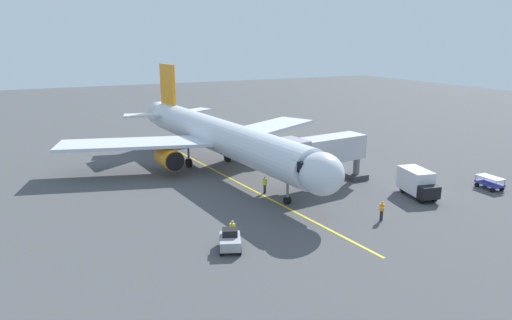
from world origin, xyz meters
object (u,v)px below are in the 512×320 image
Objects in this scene: jet_bridge at (317,152)px; tug_rear_apron at (293,147)px; ground_crew_wing_walker at (265,185)px; ground_crew_loader at (232,231)px; airplane at (218,136)px; box_truck_portside at (418,183)px; baggage_cart_starboard_side at (490,183)px; ground_crew_marshaller at (382,211)px; tug_near_nose at (230,241)px.

jet_bridge reaches higher than tug_rear_apron.
ground_crew_wing_walker is 11.61m from ground_crew_loader.
airplane reaches higher than ground_crew_loader.
box_truck_portside is at bearing 137.45° from jet_bridge.
airplane is 23.60× the size of ground_crew_wing_walker.
baggage_cart_starboard_side is (-22.17, 18.89, -3.35)m from airplane.
jet_bridge is 10.38m from ground_crew_marshaller.
ground_crew_wing_walker and ground_crew_loader have the same top height.
ground_crew_loader is 0.64× the size of tug_near_nose.
ground_crew_marshaller is 1.00× the size of ground_crew_loader.
jet_bridge is at bearing 121.15° from airplane.
ground_crew_loader is at bearing 4.59° from box_truck_portside.
ground_crew_wing_walker is at bearing 50.17° from tug_rear_apron.
ground_crew_loader is (12.89, 8.31, -2.88)m from jet_bridge.
ground_crew_loader is 0.65× the size of baggage_cart_starboard_side.
airplane is at bearing -109.45° from tug_near_nose.
ground_crew_loader is at bearing 50.39° from tug_rear_apron.
jet_bridge reaches higher than ground_crew_marshaller.
jet_bridge is (-6.46, 10.69, -0.24)m from airplane.
tug_near_nose is 0.99× the size of tug_rear_apron.
baggage_cart_starboard_side is (-21.25, 8.88, -0.23)m from ground_crew_wing_walker.
ground_crew_marshaller is 7.99m from box_truck_portside.
box_truck_portside reaches higher than ground_crew_marshaller.
ground_crew_wing_walker is 0.35× the size of box_truck_portside.
ground_crew_marshaller is at bearing 177.89° from tug_near_nose.
ground_crew_marshaller is 0.64× the size of tug_near_nose.
baggage_cart_starboard_side is (-8.42, 1.51, -0.73)m from box_truck_portside.
tug_rear_apron is (-11.23, -13.46, -0.18)m from ground_crew_wing_walker.
baggage_cart_starboard_side is 24.49m from tug_rear_apron.
ground_crew_marshaller and ground_crew_loader have the same top height.
jet_bridge is 17.99m from baggage_cart_starboard_side.
box_truck_portside is at bearing 94.37° from tug_rear_apron.
box_truck_portside is at bearing 150.11° from ground_crew_wing_walker.
ground_crew_marshaller reaches higher than tug_rear_apron.
ground_crew_wing_walker reaches higher than baggage_cart_starboard_side.
ground_crew_loader is 0.35× the size of box_truck_portside.
tug_near_nose is at bearing 2.49° from baggage_cart_starboard_side.
airplane is at bearing -108.68° from ground_crew_loader.
ground_crew_loader is 20.24m from box_truck_portside.
airplane is 15.00× the size of tug_near_nose.
airplane reaches higher than jet_bridge.
ground_crew_marshaller is 0.35× the size of box_truck_portside.
baggage_cart_starboard_side is at bearing 114.14° from tug_rear_apron.
airplane reaches higher than ground_crew_marshaller.
jet_bridge is at bearing 68.07° from tug_rear_apron.
ground_crew_wing_walker is at bearing -22.68° from baggage_cart_starboard_side.
airplane is at bearing -72.59° from ground_crew_marshaller.
ground_crew_marshaller is 0.65× the size of baggage_cart_starboard_side.
airplane is 23.60× the size of ground_crew_marshaller.
airplane is at bearing -84.72° from ground_crew_wing_walker.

